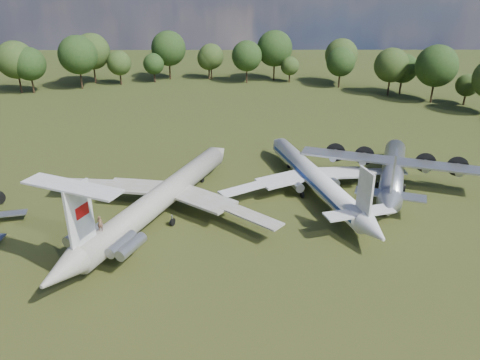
{
  "coord_description": "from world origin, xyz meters",
  "views": [
    {
      "loc": [
        9.11,
        -61.28,
        32.47
      ],
      "look_at": [
        9.42,
        -0.5,
        5.0
      ],
      "focal_mm": 35.0,
      "sensor_mm": 36.0,
      "label": 1
    }
  ],
  "objects_px": {
    "tu104_jet": "(315,181)",
    "person_on_il62": "(100,223)",
    "il62_airliner": "(161,202)",
    "an12_transport": "(392,175)"
  },
  "relations": [
    {
      "from": "il62_airliner",
      "to": "an12_transport",
      "type": "height_order",
      "value": "il62_airliner"
    },
    {
      "from": "tu104_jet",
      "to": "person_on_il62",
      "type": "xyz_separation_m",
      "value": [
        -28.08,
        -19.44,
        3.55
      ]
    },
    {
      "from": "person_on_il62",
      "to": "an12_transport",
      "type": "bearing_deg",
      "value": -148.21
    },
    {
      "from": "an12_transport",
      "to": "person_on_il62",
      "type": "distance_m",
      "value": 46.38
    },
    {
      "from": "il62_airliner",
      "to": "person_on_il62",
      "type": "xyz_separation_m",
      "value": [
        -5.12,
        -12.01,
        3.3
      ]
    },
    {
      "from": "an12_transport",
      "to": "person_on_il62",
      "type": "height_order",
      "value": "person_on_il62"
    },
    {
      "from": "tu104_jet",
      "to": "person_on_il62",
      "type": "distance_m",
      "value": 34.34
    },
    {
      "from": "il62_airliner",
      "to": "tu104_jet",
      "type": "xyz_separation_m",
      "value": [
        22.97,
        7.43,
        -0.25
      ]
    },
    {
      "from": "an12_transport",
      "to": "il62_airliner",
      "type": "bearing_deg",
      "value": -145.83
    },
    {
      "from": "il62_airliner",
      "to": "person_on_il62",
      "type": "distance_m",
      "value": 13.46
    }
  ]
}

